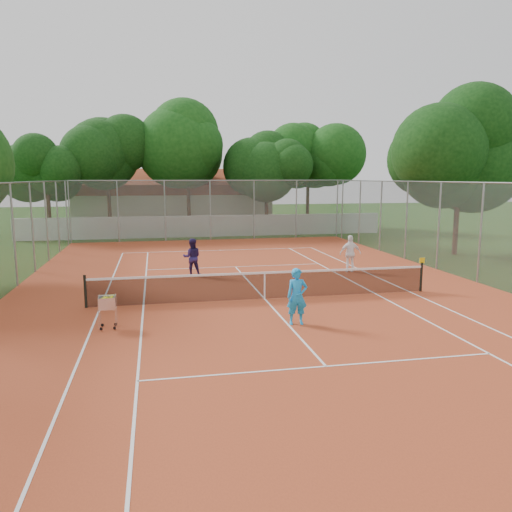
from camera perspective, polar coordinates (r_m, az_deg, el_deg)
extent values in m
plane|color=#1B3D10|center=(17.42, 0.98, -4.99)|extent=(120.00, 120.00, 0.00)
cube|color=#AE4421|center=(17.41, 0.98, -4.95)|extent=(18.00, 34.00, 0.02)
cube|color=white|center=(17.41, 0.98, -4.91)|extent=(10.98, 23.78, 0.01)
cube|color=black|center=(17.30, 0.99, -3.35)|extent=(11.88, 0.10, 0.98)
cube|color=slate|center=(17.04, 1.00, 1.55)|extent=(18.00, 34.00, 4.00)
cube|color=silver|center=(35.86, -5.57, 3.42)|extent=(26.00, 0.30, 1.50)
cube|color=beige|center=(45.58, -9.43, 6.35)|extent=(16.40, 9.00, 4.40)
cube|color=black|center=(38.68, -6.13, 10.12)|extent=(29.00, 19.00, 10.00)
imported|color=#1B9AEA|center=(14.35, 4.72, -4.63)|extent=(0.62, 0.43, 1.63)
imported|color=#231A4E|center=(21.49, -7.32, -0.13)|extent=(0.82, 0.66, 1.61)
imported|color=white|center=(22.62, 10.74, 0.28)|extent=(1.01, 0.53, 1.64)
cube|color=silver|center=(14.57, -16.59, -6.04)|extent=(0.56, 0.56, 1.00)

